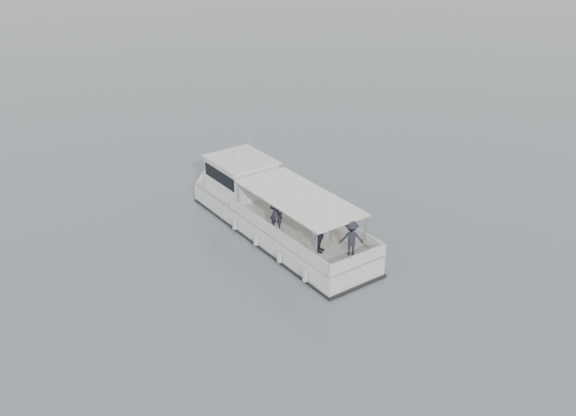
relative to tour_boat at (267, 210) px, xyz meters
The scene contains 2 objects.
ground 1.37m from the tour_boat, 83.58° to the right, with size 1400.00×1400.00×0.00m, color #555E64.
tour_boat is the anchor object (origin of this frame).
Camera 1 is at (18.20, -20.15, 14.83)m, focal length 40.00 mm.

